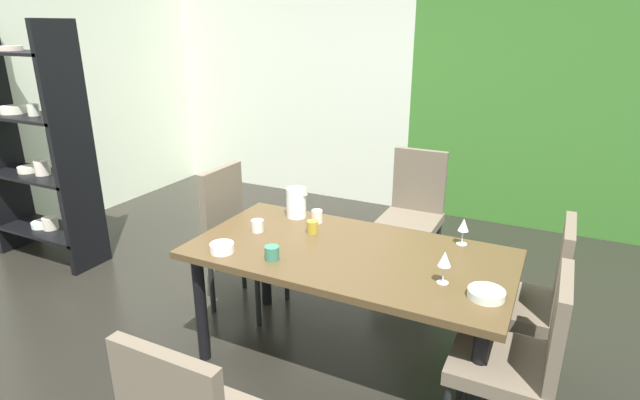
{
  "coord_description": "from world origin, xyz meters",
  "views": [
    {
      "loc": [
        1.6,
        -2.48,
        1.92
      ],
      "look_at": [
        0.25,
        0.24,
        0.85
      ],
      "focal_mm": 28.0,
      "sensor_mm": 36.0,
      "label": 1
    }
  ],
  "objects_px": {
    "display_shelf": "(34,147)",
    "cup_rear": "(272,253)",
    "dining_table": "(349,264)",
    "cup_east": "(257,226)",
    "serving_bowl_north": "(222,248)",
    "chair_right_far": "(533,295)",
    "cup_front": "(312,227)",
    "cup_left": "(317,216)",
    "chair_right_near": "(521,355)",
    "chair_left_far": "(238,232)",
    "pitcher_near_window": "(296,202)",
    "serving_bowl_south": "(486,294)",
    "chair_head_far": "(414,208)",
    "wine_glass_center": "(445,260)",
    "wine_glass_west": "(464,226)"
  },
  "relations": [
    {
      "from": "cup_rear",
      "to": "pitcher_near_window",
      "type": "height_order",
      "value": "pitcher_near_window"
    },
    {
      "from": "chair_right_far",
      "to": "wine_glass_west",
      "type": "height_order",
      "value": "chair_right_far"
    },
    {
      "from": "chair_right_far",
      "to": "cup_rear",
      "type": "xyz_separation_m",
      "value": [
        -1.28,
        -0.56,
        0.22
      ]
    },
    {
      "from": "serving_bowl_south",
      "to": "pitcher_near_window",
      "type": "relative_size",
      "value": 0.85
    },
    {
      "from": "chair_right_far",
      "to": "chair_head_far",
      "type": "xyz_separation_m",
      "value": [
        -0.95,
        1.01,
        0.01
      ]
    },
    {
      "from": "wine_glass_west",
      "to": "pitcher_near_window",
      "type": "relative_size",
      "value": 0.79
    },
    {
      "from": "chair_right_far",
      "to": "chair_head_far",
      "type": "height_order",
      "value": "chair_head_far"
    },
    {
      "from": "cup_front",
      "to": "cup_left",
      "type": "height_order",
      "value": "cup_left"
    },
    {
      "from": "chair_left_far",
      "to": "cup_rear",
      "type": "height_order",
      "value": "chair_left_far"
    },
    {
      "from": "wine_glass_center",
      "to": "cup_east",
      "type": "xyz_separation_m",
      "value": [
        -1.16,
        0.14,
        -0.09
      ]
    },
    {
      "from": "chair_right_near",
      "to": "pitcher_near_window",
      "type": "xyz_separation_m",
      "value": [
        -1.47,
        0.61,
        0.29
      ]
    },
    {
      "from": "display_shelf",
      "to": "cup_east",
      "type": "distance_m",
      "value": 2.3
    },
    {
      "from": "chair_head_far",
      "to": "serving_bowl_north",
      "type": "bearing_deg",
      "value": 68.79
    },
    {
      "from": "chair_right_far",
      "to": "chair_left_far",
      "type": "distance_m",
      "value": 1.91
    },
    {
      "from": "cup_left",
      "to": "chair_left_far",
      "type": "bearing_deg",
      "value": -177.92
    },
    {
      "from": "cup_east",
      "to": "chair_right_near",
      "type": "bearing_deg",
      "value": -10.48
    },
    {
      "from": "chair_right_near",
      "to": "chair_left_far",
      "type": "distance_m",
      "value": 1.99
    },
    {
      "from": "chair_right_far",
      "to": "display_shelf",
      "type": "relative_size",
      "value": 0.5
    },
    {
      "from": "wine_glass_center",
      "to": "wine_glass_west",
      "type": "relative_size",
      "value": 1.06
    },
    {
      "from": "serving_bowl_south",
      "to": "cup_east",
      "type": "relative_size",
      "value": 2.23
    },
    {
      "from": "serving_bowl_south",
      "to": "pitcher_near_window",
      "type": "bearing_deg",
      "value": 158.18
    },
    {
      "from": "chair_right_far",
      "to": "chair_head_far",
      "type": "bearing_deg",
      "value": 43.3
    },
    {
      "from": "chair_left_far",
      "to": "pitcher_near_window",
      "type": "height_order",
      "value": "chair_left_far"
    },
    {
      "from": "display_shelf",
      "to": "cup_left",
      "type": "xyz_separation_m",
      "value": [
        2.54,
        0.1,
        -0.2
      ]
    },
    {
      "from": "display_shelf",
      "to": "cup_rear",
      "type": "relative_size",
      "value": 24.99
    },
    {
      "from": "chair_right_near",
      "to": "chair_head_far",
      "type": "bearing_deg",
      "value": 31.16
    },
    {
      "from": "serving_bowl_north",
      "to": "chair_right_far",
      "type": "bearing_deg",
      "value": 20.96
    },
    {
      "from": "dining_table",
      "to": "serving_bowl_north",
      "type": "distance_m",
      "value": 0.71
    },
    {
      "from": "cup_front",
      "to": "pitcher_near_window",
      "type": "xyz_separation_m",
      "value": [
        -0.22,
        0.19,
        0.06
      ]
    },
    {
      "from": "chair_right_near",
      "to": "pitcher_near_window",
      "type": "bearing_deg",
      "value": 67.44
    },
    {
      "from": "serving_bowl_south",
      "to": "cup_left",
      "type": "distance_m",
      "value": 1.21
    },
    {
      "from": "display_shelf",
      "to": "cup_rear",
      "type": "xyz_separation_m",
      "value": [
        2.56,
        -0.48,
        -0.21
      ]
    },
    {
      "from": "chair_right_near",
      "to": "cup_front",
      "type": "height_order",
      "value": "chair_right_near"
    },
    {
      "from": "wine_glass_west",
      "to": "serving_bowl_north",
      "type": "relative_size",
      "value": 1.18
    },
    {
      "from": "serving_bowl_north",
      "to": "cup_front",
      "type": "xyz_separation_m",
      "value": [
        0.32,
        0.46,
        0.01
      ]
    },
    {
      "from": "serving_bowl_south",
      "to": "wine_glass_west",
      "type": "bearing_deg",
      "value": 111.79
    },
    {
      "from": "dining_table",
      "to": "cup_east",
      "type": "relative_size",
      "value": 23.41
    },
    {
      "from": "cup_front",
      "to": "cup_east",
      "type": "bearing_deg",
      "value": -157.39
    },
    {
      "from": "cup_rear",
      "to": "chair_right_near",
      "type": "bearing_deg",
      "value": 0.02
    },
    {
      "from": "cup_east",
      "to": "cup_front",
      "type": "distance_m",
      "value": 0.34
    },
    {
      "from": "wine_glass_center",
      "to": "wine_glass_west",
      "type": "height_order",
      "value": "wine_glass_center"
    },
    {
      "from": "dining_table",
      "to": "serving_bowl_south",
      "type": "xyz_separation_m",
      "value": [
        0.76,
        -0.18,
        0.1
      ]
    },
    {
      "from": "chair_right_far",
      "to": "chair_head_far",
      "type": "relative_size",
      "value": 0.98
    },
    {
      "from": "display_shelf",
      "to": "chair_right_far",
      "type": "bearing_deg",
      "value": 1.23
    },
    {
      "from": "wine_glass_center",
      "to": "chair_right_far",
      "type": "bearing_deg",
      "value": 45.62
    },
    {
      "from": "cup_front",
      "to": "pitcher_near_window",
      "type": "height_order",
      "value": "pitcher_near_window"
    },
    {
      "from": "chair_right_near",
      "to": "chair_left_far",
      "type": "height_order",
      "value": "chair_left_far"
    },
    {
      "from": "serving_bowl_south",
      "to": "cup_rear",
      "type": "relative_size",
      "value": 2.15
    },
    {
      "from": "chair_head_far",
      "to": "serving_bowl_south",
      "type": "height_order",
      "value": "chair_head_far"
    },
    {
      "from": "chair_left_far",
      "to": "wine_glass_center",
      "type": "distance_m",
      "value": 1.59
    }
  ]
}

